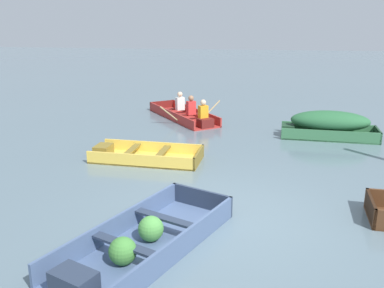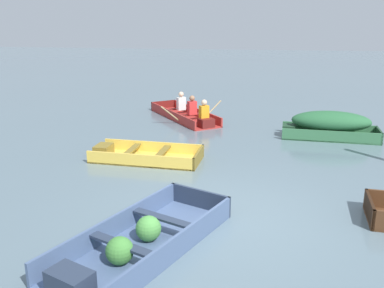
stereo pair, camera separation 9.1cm
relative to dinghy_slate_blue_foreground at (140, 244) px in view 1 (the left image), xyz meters
The scene contains 5 objects.
ground_plane 1.83m from the dinghy_slate_blue_foreground, 47.61° to the left, with size 80.00×80.00×0.00m, color slate.
dinghy_slate_blue_foreground is the anchor object (origin of this frame).
skiff_yellow_near_moored 4.30m from the dinghy_slate_blue_foreground, 104.57° to the left, with size 2.66×1.27×0.30m.
skiff_green_mid_moored 7.77m from the dinghy_slate_blue_foreground, 61.84° to the left, with size 2.71×1.07×0.79m.
rowboat_red_with_crew 8.52m from the dinghy_slate_blue_foreground, 94.87° to the left, with size 2.86×3.38×0.88m.
Camera 1 is at (0.36, -6.72, 3.32)m, focal length 40.00 mm.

